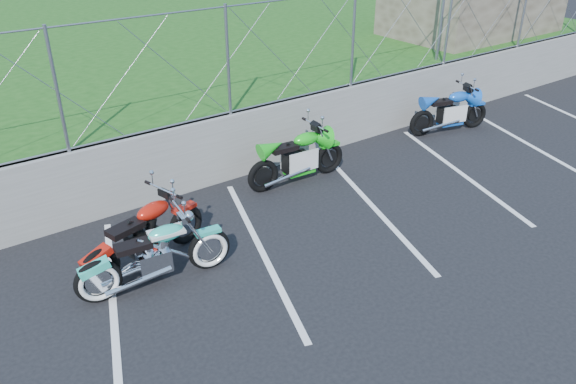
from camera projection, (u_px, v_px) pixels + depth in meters
ground at (299, 280)px, 8.14m from camera, size 90.00×90.00×0.00m
retaining_wall at (185, 158)px, 10.34m from camera, size 30.00×0.22×1.30m
grass_field at (40, 51)px, 17.51m from camera, size 30.00×20.00×1.30m
stone_building at (473, 1)px, 16.48m from camera, size 5.00×3.00×1.80m
chain_link_fence at (177, 70)px, 9.57m from camera, size 28.00×0.03×2.00m
parking_lines at (320, 226)px, 9.47m from camera, size 18.29×4.31×0.01m
cruiser_turquoise at (157, 257)px, 7.88m from camera, size 2.26×0.71×1.12m
naked_orange at (146, 237)px, 8.30m from camera, size 2.19×0.83×1.11m
sportbike_green at (298, 159)px, 10.73m from camera, size 2.16×0.77×1.12m
sportbike_blue at (450, 113)px, 13.06m from camera, size 2.06×0.78×1.09m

